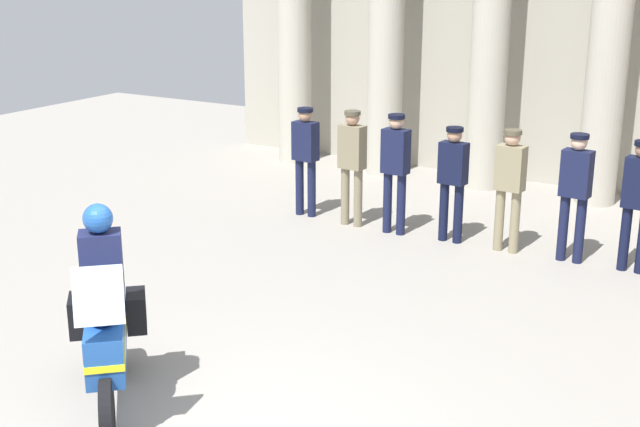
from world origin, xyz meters
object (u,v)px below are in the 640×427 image
object	(u,v)px
officer_in_row_1	(352,159)
officer_in_row_3	(453,175)
officer_in_row_4	(510,181)
officer_in_row_5	(575,187)
officer_in_row_6	(639,196)
officer_in_row_0	(305,153)
officer_in_row_2	(395,164)
motorcycle_with_rider	(106,324)

from	to	relation	value
officer_in_row_1	officer_in_row_3	xyz separation A→B (m)	(1.57, 0.06, -0.05)
officer_in_row_4	officer_in_row_5	bearing A→B (deg)	-171.81
officer_in_row_6	officer_in_row_5	bearing A→B (deg)	7.03
officer_in_row_3	officer_in_row_6	bearing A→B (deg)	-173.37
officer_in_row_0	officer_in_row_2	distance (m)	1.59
officer_in_row_2	motorcycle_with_rider	xyz separation A→B (m)	(-0.02, -5.79, -0.25)
officer_in_row_1	officer_in_row_0	bearing A→B (deg)	-0.57
officer_in_row_4	officer_in_row_5	size ratio (longest dim) A/B	0.98
officer_in_row_3	officer_in_row_5	world-z (taller)	officer_in_row_5
officer_in_row_4	officer_in_row_5	distance (m)	0.87
officer_in_row_4	officer_in_row_5	xyz separation A→B (m)	(0.86, 0.05, 0.02)
officer_in_row_0	officer_in_row_5	world-z (taller)	officer_in_row_5
officer_in_row_2	officer_in_row_4	world-z (taller)	officer_in_row_2
officer_in_row_1	officer_in_row_4	size ratio (longest dim) A/B	1.02
officer_in_row_1	officer_in_row_4	distance (m)	2.40
officer_in_row_3	officer_in_row_6	xyz separation A→B (m)	(2.47, 0.08, 0.04)
officer_in_row_0	officer_in_row_3	size ratio (longest dim) A/B	1.03
officer_in_row_2	officer_in_row_6	world-z (taller)	officer_in_row_2
officer_in_row_1	officer_in_row_4	world-z (taller)	officer_in_row_1
officer_in_row_5	officer_in_row_6	world-z (taller)	officer_in_row_5
officer_in_row_3	officer_in_row_6	distance (m)	2.48
officer_in_row_0	officer_in_row_3	world-z (taller)	officer_in_row_0
officer_in_row_2	officer_in_row_3	world-z (taller)	officer_in_row_2
officer_in_row_0	officer_in_row_4	xyz separation A→B (m)	(3.26, -0.03, 0.00)
officer_in_row_5	officer_in_row_6	bearing A→B (deg)	-172.97
officer_in_row_4	officer_in_row_2	bearing A→B (deg)	7.41
officer_in_row_0	officer_in_row_1	size ratio (longest dim) A/B	0.97
officer_in_row_3	officer_in_row_4	xyz separation A→B (m)	(0.82, -0.00, 0.03)
officer_in_row_3	officer_in_row_4	world-z (taller)	officer_in_row_4
officer_in_row_1	officer_in_row_2	size ratio (longest dim) A/B	0.99
officer_in_row_5	officer_in_row_6	distance (m)	0.79
officer_in_row_3	motorcycle_with_rider	size ratio (longest dim) A/B	0.87
officer_in_row_0	officer_in_row_3	bearing A→B (deg)	-175.76
officer_in_row_5	officer_in_row_0	bearing A→B (deg)	5.14
officer_in_row_0	officer_in_row_4	size ratio (longest dim) A/B	1.00
officer_in_row_5	officer_in_row_6	size ratio (longest dim) A/B	1.01
officer_in_row_3	officer_in_row_4	bearing A→B (deg)	-175.39
officer_in_row_0	officer_in_row_1	xyz separation A→B (m)	(0.86, -0.08, 0.03)
officer_in_row_1	officer_in_row_3	bearing A→B (deg)	-173.12
officer_in_row_1	officer_in_row_4	bearing A→B (deg)	-173.90
officer_in_row_4	officer_in_row_6	xyz separation A→B (m)	(1.65, 0.08, 0.01)
officer_in_row_0	officer_in_row_2	bearing A→B (deg)	-178.93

